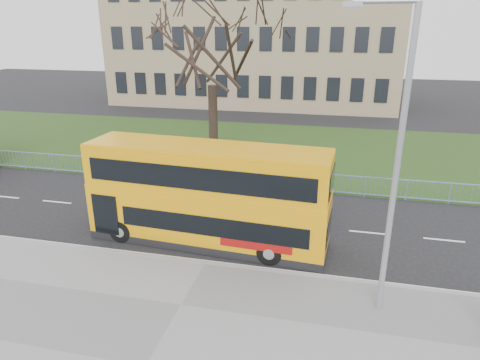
# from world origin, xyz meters

# --- Properties ---
(ground) EXTENTS (120.00, 120.00, 0.00)m
(ground) POSITION_xyz_m (0.00, 0.00, 0.00)
(ground) COLOR black
(ground) RESTS_ON ground
(kerb) EXTENTS (80.00, 0.20, 0.14)m
(kerb) POSITION_xyz_m (0.00, -1.55, 0.07)
(kerb) COLOR gray
(kerb) RESTS_ON ground
(grass_verge) EXTENTS (80.00, 15.40, 0.08)m
(grass_verge) POSITION_xyz_m (0.00, 14.30, 0.04)
(grass_verge) COLOR #243B15
(grass_verge) RESTS_ON ground
(guard_railing) EXTENTS (40.00, 0.12, 1.10)m
(guard_railing) POSITION_xyz_m (0.00, 6.60, 0.55)
(guard_railing) COLOR #7798D4
(guard_railing) RESTS_ON ground
(bare_tree) EXTENTS (8.12, 8.12, 11.59)m
(bare_tree) POSITION_xyz_m (-3.00, 10.00, 5.88)
(bare_tree) COLOR black
(bare_tree) RESTS_ON grass_verge
(civic_building) EXTENTS (30.00, 15.00, 14.00)m
(civic_building) POSITION_xyz_m (-5.00, 35.00, 7.00)
(civic_building) COLOR #8D7A59
(civic_building) RESTS_ON ground
(yellow_bus) EXTENTS (9.63, 2.85, 3.98)m
(yellow_bus) POSITION_xyz_m (-0.42, 0.23, 2.14)
(yellow_bus) COLOR orange
(yellow_bus) RESTS_ON ground
(street_lamp) EXTENTS (1.87, 0.27, 8.81)m
(street_lamp) POSITION_xyz_m (5.89, -2.93, 4.95)
(street_lamp) COLOR #94959C
(street_lamp) RESTS_ON pavement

